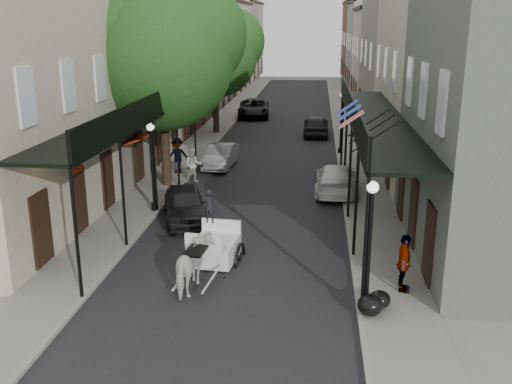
% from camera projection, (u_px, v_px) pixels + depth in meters
% --- Properties ---
extents(ground, '(140.00, 140.00, 0.00)m').
position_uv_depth(ground, '(229.00, 277.00, 18.03)').
color(ground, gray).
rests_on(ground, ground).
extents(road, '(8.00, 90.00, 0.01)m').
position_uv_depth(road, '(275.00, 146.00, 37.09)').
color(road, black).
rests_on(road, ground).
extents(sidewalk_left, '(2.20, 90.00, 0.12)m').
position_uv_depth(sidewalk_left, '(200.00, 144.00, 37.58)').
color(sidewalk_left, gray).
rests_on(sidewalk_left, ground).
extents(sidewalk_right, '(2.20, 90.00, 0.12)m').
position_uv_depth(sidewalk_right, '(353.00, 147.00, 36.57)').
color(sidewalk_right, gray).
rests_on(sidewalk_right, ground).
extents(building_row_left, '(5.00, 80.00, 10.50)m').
position_uv_depth(building_row_left, '(179.00, 55.00, 46.00)').
color(building_row_left, beige).
rests_on(building_row_left, ground).
extents(building_row_right, '(5.00, 80.00, 10.50)m').
position_uv_depth(building_row_right, '(396.00, 56.00, 44.25)').
color(building_row_right, gray).
rests_on(building_row_right, ground).
extents(gallery_left, '(2.20, 18.05, 4.88)m').
position_uv_depth(gallery_left, '(140.00, 114.00, 24.01)').
color(gallery_left, black).
rests_on(gallery_left, sidewalk_left).
extents(gallery_right, '(2.20, 18.05, 4.88)m').
position_uv_depth(gallery_right, '(371.00, 117.00, 23.04)').
color(gallery_right, black).
rests_on(gallery_right, sidewalk_right).
extents(tree_near, '(7.31, 6.80, 9.63)m').
position_uv_depth(tree_near, '(171.00, 51.00, 26.31)').
color(tree_near, '#382619').
rests_on(tree_near, sidewalk_left).
extents(tree_far, '(6.45, 6.00, 8.61)m').
position_uv_depth(tree_far, '(220.00, 51.00, 39.84)').
color(tree_far, '#382619').
rests_on(tree_far, sidewalk_left).
extents(lamppost_right_near, '(0.32, 0.32, 3.71)m').
position_uv_depth(lamppost_right_near, '(369.00, 246.00, 15.13)').
color(lamppost_right_near, black).
rests_on(lamppost_right_near, sidewalk_right).
extents(lamppost_left, '(0.32, 0.32, 3.71)m').
position_uv_depth(lamppost_left, '(152.00, 166.00, 23.58)').
color(lamppost_left, black).
rests_on(lamppost_left, sidewalk_left).
extents(lamppost_right_far, '(0.32, 0.32, 3.71)m').
position_uv_depth(lamppost_right_far, '(341.00, 121.00, 34.18)').
color(lamppost_right_far, black).
rests_on(lamppost_right_far, sidewalk_right).
extents(horse, '(1.07, 2.01, 1.63)m').
position_uv_depth(horse, '(195.00, 265.00, 16.94)').
color(horse, silver).
rests_on(horse, ground).
extents(carriage, '(1.83, 2.53, 2.73)m').
position_uv_depth(carriage, '(218.00, 228.00, 19.25)').
color(carriage, black).
rests_on(carriage, ground).
extents(pedestrian_walking, '(1.02, 0.89, 1.79)m').
position_uv_depth(pedestrian_walking, '(193.00, 165.00, 28.48)').
color(pedestrian_walking, beige).
rests_on(pedestrian_walking, ground).
extents(pedestrian_sidewalk_left, '(1.38, 1.14, 1.85)m').
position_uv_depth(pedestrian_sidewalk_left, '(177.00, 156.00, 29.85)').
color(pedestrian_sidewalk_left, gray).
rests_on(pedestrian_sidewalk_left, sidewalk_left).
extents(pedestrian_sidewalk_right, '(0.60, 1.09, 1.75)m').
position_uv_depth(pedestrian_sidewalk_right, '(404.00, 263.00, 16.62)').
color(pedestrian_sidewalk_right, gray).
rests_on(pedestrian_sidewalk_right, sidewalk_right).
extents(car_left_near, '(2.69, 4.30, 1.37)m').
position_uv_depth(car_left_near, '(185.00, 204.00, 23.08)').
color(car_left_near, black).
rests_on(car_left_near, ground).
extents(car_left_mid, '(1.57, 3.93, 1.27)m').
position_uv_depth(car_left_mid, '(221.00, 156.00, 31.55)').
color(car_left_mid, '#96959A').
rests_on(car_left_mid, ground).
extents(car_left_far, '(2.98, 5.67, 1.52)m').
position_uv_depth(car_left_far, '(254.00, 108.00, 48.34)').
color(car_left_far, black).
rests_on(car_left_far, ground).
extents(car_right_near, '(2.04, 4.70, 1.35)m').
position_uv_depth(car_right_near, '(336.00, 179.00, 26.81)').
color(car_right_near, silver).
rests_on(car_right_near, ground).
extents(car_right_far, '(1.79, 4.38, 1.49)m').
position_uv_depth(car_right_far, '(316.00, 125.00, 40.38)').
color(car_right_far, black).
rests_on(car_right_far, ground).
extents(trash_bags, '(0.95, 1.10, 0.59)m').
position_uv_depth(trash_bags, '(374.00, 303.00, 15.55)').
color(trash_bags, black).
rests_on(trash_bags, sidewalk_right).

